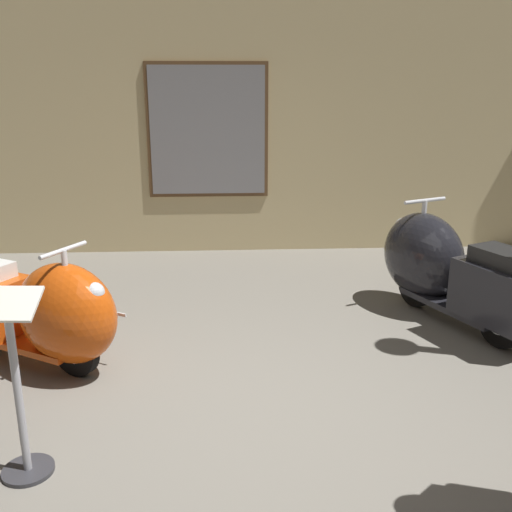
# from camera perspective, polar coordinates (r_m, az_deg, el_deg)

# --- Properties ---
(ground_plane) EXTENTS (60.00, 60.00, 0.00)m
(ground_plane) POSITION_cam_1_polar(r_m,az_deg,el_deg) (3.75, 0.67, -16.58)
(ground_plane) COLOR slate
(showroom_back_wall) EXTENTS (18.00, 0.63, 3.64)m
(showroom_back_wall) POSITION_cam_1_polar(r_m,az_deg,el_deg) (7.19, -0.15, 14.89)
(showroom_back_wall) COLOR #CCB784
(showroom_back_wall) RESTS_ON ground
(scooter_0) EXTENTS (1.59, 1.16, 0.96)m
(scooter_0) POSITION_cam_1_polar(r_m,az_deg,el_deg) (4.56, -20.34, -5.14)
(scooter_0) COLOR black
(scooter_0) RESTS_ON ground
(scooter_1) EXTENTS (1.12, 1.76, 1.04)m
(scooter_1) POSITION_cam_1_polar(r_m,az_deg,el_deg) (5.41, 17.95, -1.10)
(scooter_1) COLOR black
(scooter_1) RESTS_ON ground
(info_stanchion) EXTENTS (0.33, 0.28, 1.05)m
(info_stanchion) POSITION_cam_1_polar(r_m,az_deg,el_deg) (3.40, -22.20, -13.11)
(info_stanchion) COLOR #333338
(info_stanchion) RESTS_ON ground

